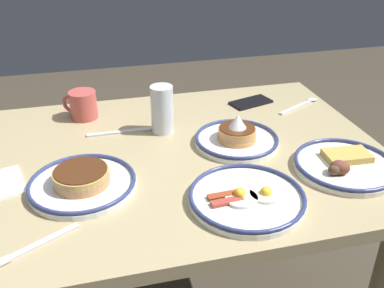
{
  "coord_description": "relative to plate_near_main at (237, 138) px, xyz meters",
  "views": [
    {
      "loc": [
        0.18,
        1.04,
        1.36
      ],
      "look_at": [
        -0.07,
        0.01,
        0.78
      ],
      "focal_mm": 40.88,
      "sensor_mm": 36.0,
      "label": 1
    }
  ],
  "objects": [
    {
      "name": "dining_table",
      "position": [
        0.21,
        0.01,
        -0.11
      ],
      "size": [
        1.24,
        0.85,
        0.75
      ],
      "color": "tan",
      "rests_on": "ground_plane"
    },
    {
      "name": "plate_near_main",
      "position": [
        0.0,
        0.0,
        0.0
      ],
      "size": [
        0.24,
        0.24,
        0.09
      ],
      "color": "white",
      "rests_on": "dining_table"
    },
    {
      "name": "plate_center_pancakes",
      "position": [
        0.44,
        0.12,
        -0.0
      ],
      "size": [
        0.26,
        0.26,
        0.05
      ],
      "color": "white",
      "rests_on": "dining_table"
    },
    {
      "name": "plate_far_companion",
      "position": [
        -0.23,
        0.2,
        -0.01
      ],
      "size": [
        0.27,
        0.27,
        0.05
      ],
      "color": "silver",
      "rests_on": "dining_table"
    },
    {
      "name": "plate_far_side",
      "position": [
        0.07,
        0.27,
        -0.01
      ],
      "size": [
        0.28,
        0.28,
        0.04
      ],
      "color": "white",
      "rests_on": "dining_table"
    },
    {
      "name": "coffee_mug",
      "position": [
        0.42,
        -0.29,
        0.03
      ],
      "size": [
        0.11,
        0.09,
        0.09
      ],
      "color": "#BF4C47",
      "rests_on": "dining_table"
    },
    {
      "name": "drinking_glass",
      "position": [
        0.19,
        -0.13,
        0.05
      ],
      "size": [
        0.07,
        0.07,
        0.15
      ],
      "color": "silver",
      "rests_on": "dining_table"
    },
    {
      "name": "cell_phone",
      "position": [
        -0.15,
        -0.27,
        -0.02
      ],
      "size": [
        0.16,
        0.11,
        0.01
      ],
      "primitive_type": "cube",
      "rotation": [
        0.0,
        0.0,
        0.29
      ],
      "color": "black",
      "rests_on": "dining_table"
    },
    {
      "name": "fork_near",
      "position": [
        0.54,
        0.31,
        -0.02
      ],
      "size": [
        0.17,
        0.1,
        0.01
      ],
      "color": "silver",
      "rests_on": "dining_table"
    },
    {
      "name": "fork_far",
      "position": [
        0.32,
        -0.15,
        -0.02
      ],
      "size": [
        0.21,
        0.02,
        0.01
      ],
      "color": "silver",
      "rests_on": "dining_table"
    },
    {
      "name": "tea_spoon",
      "position": [
        -0.32,
        -0.21,
        -0.02
      ],
      "size": [
        0.18,
        0.1,
        0.01
      ],
      "color": "silver",
      "rests_on": "dining_table"
    }
  ]
}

